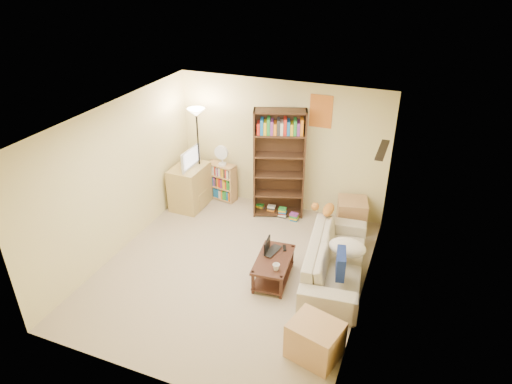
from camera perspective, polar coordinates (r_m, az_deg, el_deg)
room at (r=6.52m, az=-3.13°, el=1.73°), size 4.50×4.54×2.52m
sofa at (r=7.16m, az=9.89°, el=-8.34°), size 2.32×1.31×0.62m
navy_pillow at (r=6.62m, az=10.54°, el=-8.78°), size 0.21×0.43×0.37m
cream_blanket at (r=7.07m, az=11.33°, el=-6.80°), size 0.57×0.41×0.25m
tabby_cat at (r=7.65m, az=8.76°, el=-2.12°), size 0.49×0.22×0.17m
coffee_table at (r=7.03m, az=2.19°, el=-9.25°), size 0.58×0.94×0.40m
laptop at (r=7.05m, az=2.42°, el=-7.52°), size 0.44×0.35×0.03m
laptop_screen at (r=7.02m, az=1.41°, el=-6.66°), size 0.04×0.30×0.20m
mug at (r=6.70m, az=2.53°, el=-9.35°), size 0.14×0.14×0.10m
tv_remote at (r=7.16m, az=3.58°, el=-7.00°), size 0.11×0.17×0.02m
tv_stand at (r=8.98m, az=-8.26°, el=0.68°), size 0.57×0.79×0.84m
television at (r=8.72m, az=-8.53°, el=4.26°), size 0.67×0.10×0.38m
tall_bookshelf at (r=8.31m, az=2.91°, el=3.77°), size 0.98×0.59×2.07m
short_bookshelf at (r=9.18m, az=-4.32°, el=1.29°), size 0.63×0.33×0.77m
desk_fan at (r=8.86m, az=-4.33°, el=4.69°), size 0.27×0.15×0.42m
floor_lamp at (r=8.62m, az=-7.36°, el=7.80°), size 0.33×0.33×1.95m
side_table at (r=8.39m, az=11.85°, el=-2.78°), size 0.62×0.62×0.58m
end_cabinet at (r=5.96m, az=7.38°, el=-17.86°), size 0.72×0.65×0.51m
book_stacks at (r=8.73m, az=2.69°, el=-2.44°), size 0.90×0.26×0.20m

